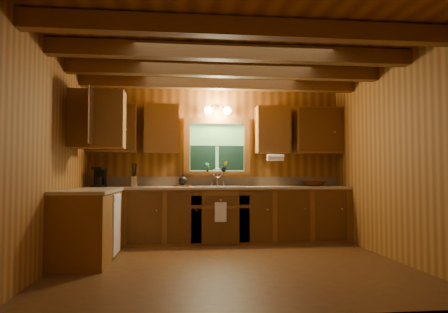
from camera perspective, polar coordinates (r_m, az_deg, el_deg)
name	(u,v)px	position (r m, az deg, el deg)	size (l,w,h in m)	color
room	(231,158)	(5.10, 0.98, -0.16)	(4.20, 4.20, 4.20)	#4C2D12
ceiling_beams	(231,62)	(5.29, 0.97, 12.84)	(4.20, 2.54, 0.18)	brown
base_cabinets	(188,218)	(6.38, -4.95, -8.46)	(4.20, 2.22, 0.86)	brown
countertop	(189,189)	(6.35, -4.81, -4.42)	(4.20, 2.24, 0.04)	tan
backsplash	(217,181)	(6.97, -0.98, -3.44)	(4.20, 0.02, 0.16)	tan
dishwasher_panel	(117,224)	(5.83, -14.56, -8.94)	(0.02, 0.60, 0.80)	white
upper_cabinets	(184,127)	(6.52, -5.55, 4.08)	(4.19, 1.77, 0.78)	brown
window	(217,149)	(6.97, -0.96, 1.07)	(1.12, 0.08, 1.00)	brown
window_sill	(217,173)	(6.91, -0.92, -2.29)	(1.06, 0.14, 0.04)	brown
wall_sconce	(218,110)	(6.92, -0.86, 6.40)	(0.45, 0.21, 0.17)	black
paper_towel_roll	(275,158)	(6.78, 7.08, -0.15)	(0.11, 0.11, 0.27)	white
dish_towel	(221,212)	(6.38, -0.46, -7.66)	(0.18, 0.01, 0.30)	white
sink	(219,189)	(6.69, -0.75, -4.54)	(0.82, 0.48, 0.43)	silver
coffee_maker	(100,177)	(6.77, -16.75, -2.74)	(0.17, 0.22, 0.31)	black
utensil_crock	(134,181)	(6.70, -12.33, -3.32)	(0.13, 0.13, 0.37)	silver
cutting_board	(183,186)	(6.72, -5.70, -4.04)	(0.26, 0.19, 0.02)	#512F11
teakettle	(183,181)	(6.72, -5.69, -3.33)	(0.14, 0.14, 0.18)	black
wicker_basket	(314,183)	(7.09, 12.35, -3.61)	(0.40, 0.40, 0.10)	#48230C
potted_plant_left	(207,167)	(6.88, -2.31, -1.46)	(0.08, 0.06, 0.16)	#512F11
potted_plant_right	(224,166)	(6.89, 0.06, -1.35)	(0.10, 0.08, 0.18)	#512F11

